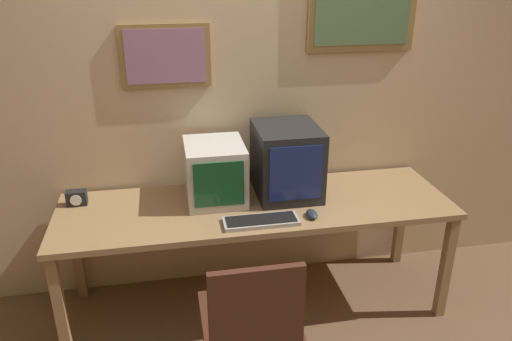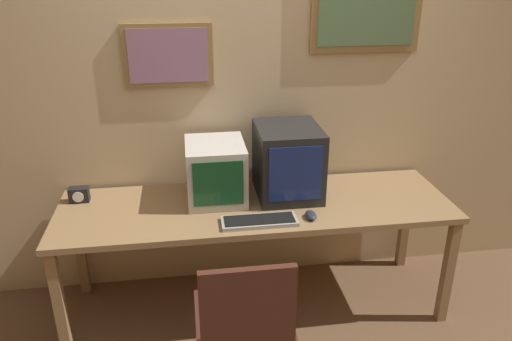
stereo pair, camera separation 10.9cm
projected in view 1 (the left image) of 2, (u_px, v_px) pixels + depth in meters
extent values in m
cube|color=#D1B284|center=(244.00, 94.00, 3.12)|extent=(8.00, 0.05, 2.60)
cube|color=olive|center=(363.00, 2.00, 2.99)|extent=(0.68, 0.02, 0.58)
cube|color=#56754C|center=(364.00, 3.00, 2.98)|extent=(0.60, 0.01, 0.50)
cube|color=olive|center=(166.00, 56.00, 2.90)|extent=(0.52, 0.02, 0.37)
cube|color=gray|center=(166.00, 56.00, 2.89)|extent=(0.46, 0.01, 0.31)
cube|color=#99754C|center=(256.00, 206.00, 2.98)|extent=(2.33, 0.71, 0.04)
cube|color=#99754C|center=(60.00, 312.00, 2.65)|extent=(0.06, 0.06, 0.70)
cube|color=#99754C|center=(446.00, 267.00, 3.03)|extent=(0.06, 0.06, 0.70)
cube|color=#99754C|center=(77.00, 250.00, 3.21)|extent=(0.06, 0.06, 0.70)
cube|color=#99754C|center=(400.00, 219.00, 3.59)|extent=(0.06, 0.06, 0.70)
cube|color=beige|center=(215.00, 172.00, 2.97)|extent=(0.35, 0.40, 0.35)
cube|color=#194C28|center=(219.00, 185.00, 2.78)|extent=(0.28, 0.01, 0.27)
cube|color=black|center=(287.00, 160.00, 3.03)|extent=(0.38, 0.44, 0.43)
cube|color=navy|center=(296.00, 174.00, 2.82)|extent=(0.31, 0.01, 0.33)
cube|color=#A8A399|center=(261.00, 221.00, 2.75)|extent=(0.42, 0.15, 0.02)
cube|color=black|center=(261.00, 219.00, 2.74)|extent=(0.39, 0.12, 0.00)
ellipsoid|color=#282D3D|center=(312.00, 214.00, 2.81)|extent=(0.06, 0.10, 0.04)
cube|color=black|center=(77.00, 198.00, 2.94)|extent=(0.12, 0.06, 0.09)
cylinder|color=white|center=(76.00, 200.00, 2.91)|extent=(0.06, 0.00, 0.06)
cube|color=#472319|center=(249.00, 318.00, 2.42)|extent=(0.46, 0.46, 0.04)
cube|color=#472319|center=(257.00, 309.00, 2.14)|extent=(0.42, 0.04, 0.41)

